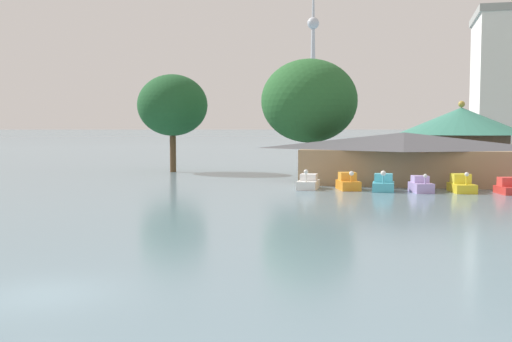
{
  "coord_description": "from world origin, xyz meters",
  "views": [
    {
      "loc": [
        10.4,
        -15.95,
        4.97
      ],
      "look_at": [
        2.51,
        16.54,
        2.56
      ],
      "focal_mm": 43.37,
      "sensor_mm": 36.0,
      "label": 1
    }
  ],
  "objects": [
    {
      "name": "pedal_boat_lavender",
      "position": [
        11.56,
        32.27,
        0.5
      ],
      "size": [
        1.96,
        2.63,
        1.47
      ],
      "rotation": [
        0.0,
        0.0,
        -1.29
      ],
      "color": "#B299D8",
      "rests_on": "ground"
    },
    {
      "name": "ground_plane",
      "position": [
        0.0,
        0.0,
        0.0
      ],
      "size": [
        2000.0,
        2000.0,
        0.0
      ],
      "primitive_type": "plane",
      "color": "slate"
    },
    {
      "name": "green_roof_pavilion",
      "position": [
        16.1,
        53.49,
        4.06
      ],
      "size": [
        13.71,
        13.71,
        7.7
      ],
      "color": "brown",
      "rests_on": "ground"
    },
    {
      "name": "pedal_boat_red",
      "position": [
        17.9,
        32.61,
        0.48
      ],
      "size": [
        2.12,
        2.6,
        1.48
      ],
      "rotation": [
        0.0,
        0.0,
        -1.3
      ],
      "color": "red",
      "rests_on": "ground"
    },
    {
      "name": "pedal_boat_yellow",
      "position": [
        14.55,
        33.0,
        0.54
      ],
      "size": [
        2.08,
        3.08,
        1.61
      ],
      "rotation": [
        0.0,
        0.0,
        -1.36
      ],
      "color": "yellow",
      "rests_on": "ground"
    },
    {
      "name": "shoreline_tree_mid",
      "position": [
        0.98,
        45.31,
        7.5
      ],
      "size": [
        9.58,
        9.58,
        11.66
      ],
      "color": "brown",
      "rests_on": "ground"
    },
    {
      "name": "pedal_boat_cyan",
      "position": [
        8.77,
        32.28,
        0.54
      ],
      "size": [
        1.66,
        2.35,
        1.66
      ],
      "rotation": [
        0.0,
        0.0,
        -1.55
      ],
      "color": "#4CB7CC",
      "rests_on": "ground"
    },
    {
      "name": "boathouse",
      "position": [
        10.23,
        39.4,
        2.34
      ],
      "size": [
        18.69,
        9.1,
        4.46
      ],
      "color": "#9E7F5B",
      "rests_on": "ground"
    },
    {
      "name": "pedal_boat_white",
      "position": [
        2.86,
        32.78,
        0.48
      ],
      "size": [
        1.54,
        2.99,
        1.63
      ],
      "rotation": [
        0.0,
        0.0,
        -1.56
      ],
      "color": "white",
      "rests_on": "ground"
    },
    {
      "name": "distant_broadcast_tower",
      "position": [
        -33.66,
        281.35,
        47.22
      ],
      "size": [
        5.67,
        5.67,
        118.49
      ],
      "color": "#B7BCC6",
      "rests_on": "ground"
    },
    {
      "name": "shoreline_tree_tall_left",
      "position": [
        -14.34,
        47.44,
        7.26
      ],
      "size": [
        7.61,
        7.61,
        10.61
      ],
      "color": "brown",
      "rests_on": "ground"
    },
    {
      "name": "pedal_boat_orange",
      "position": [
        6.02,
        32.85,
        0.54
      ],
      "size": [
        2.23,
        2.94,
        1.54
      ],
      "rotation": [
        0.0,
        0.0,
        -1.25
      ],
      "color": "orange",
      "rests_on": "ground"
    }
  ]
}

